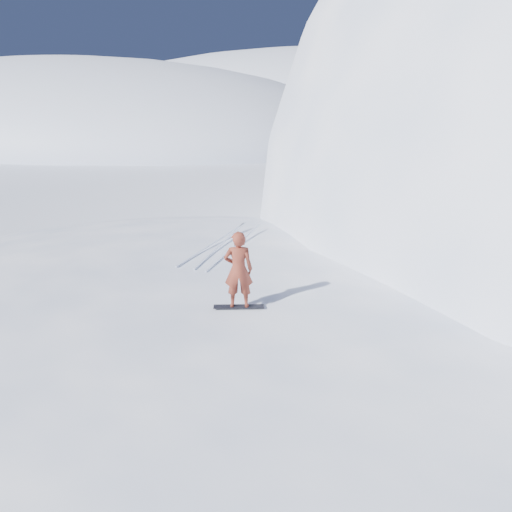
% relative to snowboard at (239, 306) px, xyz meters
% --- Properties ---
extents(ground, '(400.00, 400.00, 0.00)m').
position_rel_snowboard_xyz_m(ground, '(-1.15, -0.64, -2.41)').
color(ground, white).
rests_on(ground, ground).
extents(near_ridge, '(36.00, 28.00, 4.80)m').
position_rel_snowboard_xyz_m(near_ridge, '(-0.15, 2.36, -2.41)').
color(near_ridge, white).
rests_on(near_ridge, ground).
extents(far_ridge_a, '(120.00, 70.00, 28.00)m').
position_rel_snowboard_xyz_m(far_ridge_a, '(-71.15, 59.36, -2.41)').
color(far_ridge_a, white).
rests_on(far_ridge_a, ground).
extents(far_ridge_c, '(140.00, 90.00, 36.00)m').
position_rel_snowboard_xyz_m(far_ridge_c, '(-41.15, 109.36, -2.41)').
color(far_ridge_c, white).
rests_on(far_ridge_c, ground).
extents(wind_bumps, '(16.00, 14.40, 1.00)m').
position_rel_snowboard_xyz_m(wind_bumps, '(-1.71, 1.48, -2.41)').
color(wind_bumps, white).
rests_on(wind_bumps, ground).
extents(snowboard, '(1.28, 0.83, 0.02)m').
position_rel_snowboard_xyz_m(snowboard, '(0.00, 0.00, 0.00)').
color(snowboard, black).
rests_on(snowboard, near_ridge).
extents(snowboarder, '(0.87, 0.77, 2.01)m').
position_rel_snowboard_xyz_m(snowboarder, '(0.00, 0.00, 1.02)').
color(snowboarder, maroon).
rests_on(snowboarder, snowboard).
extents(vapor_plume, '(9.20, 7.36, 6.44)m').
position_rel_snowboard_xyz_m(vapor_plume, '(-55.57, 36.96, -2.41)').
color(vapor_plume, white).
rests_on(vapor_plume, ground).
extents(board_tracks, '(1.83, 5.97, 0.04)m').
position_rel_snowboard_xyz_m(board_tracks, '(-3.22, 4.84, 0.01)').
color(board_tracks, silver).
rests_on(board_tracks, ground).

